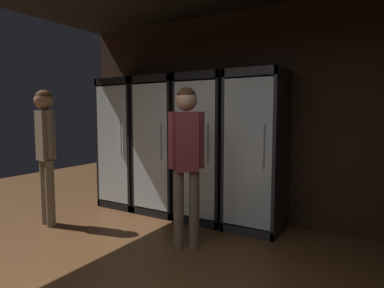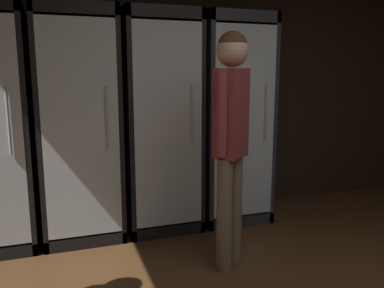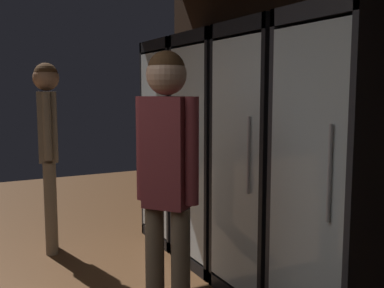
{
  "view_description": "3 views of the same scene",
  "coord_description": "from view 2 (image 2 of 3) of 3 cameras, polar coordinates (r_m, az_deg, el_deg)",
  "views": [
    {
      "loc": [
        1.36,
        -1.15,
        1.44
      ],
      "look_at": [
        -0.91,
        2.6,
        1.03
      ],
      "focal_mm": 30.67,
      "sensor_mm": 36.0,
      "label": 1
    },
    {
      "loc": [
        -1.63,
        -0.78,
        1.43
      ],
      "look_at": [
        -0.45,
        2.61,
        0.78
      ],
      "focal_mm": 36.8,
      "sensor_mm": 36.0,
      "label": 2
    },
    {
      "loc": [
        1.83,
        0.71,
        1.5
      ],
      "look_at": [
        -1.77,
        2.59,
        1.01
      ],
      "focal_mm": 42.17,
      "sensor_mm": 36.0,
      "label": 3
    }
  ],
  "objects": [
    {
      "name": "wall_back",
      "position": [
        4.14,
        4.03,
        9.84
      ],
      "size": [
        6.0,
        0.06,
        2.8
      ],
      "primitive_type": "cube",
      "color": "black",
      "rests_on": "ground"
    },
    {
      "name": "cooler_left",
      "position": [
        3.53,
        -16.1,
        2.14
      ],
      "size": [
        0.67,
        0.64,
        1.96
      ],
      "color": "black",
      "rests_on": "ground"
    },
    {
      "name": "cooler_right",
      "position": [
        3.87,
        5.35,
        3.25
      ],
      "size": [
        0.67,
        0.64,
        1.96
      ],
      "color": "#2B2B30",
      "rests_on": "ground"
    },
    {
      "name": "cooler_center",
      "position": [
        3.64,
        -4.87,
        2.77
      ],
      "size": [
        0.67,
        0.64,
        1.96
      ],
      "color": "black",
      "rests_on": "ground"
    },
    {
      "name": "shopper_near",
      "position": [
        2.8,
        5.69,
        2.83
      ],
      "size": [
        0.32,
        0.28,
        1.71
      ],
      "color": "#72604C",
      "rests_on": "ground"
    }
  ]
}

